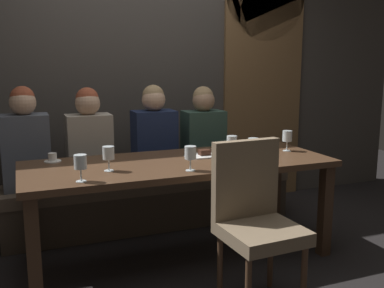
% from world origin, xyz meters
% --- Properties ---
extents(ground, '(9.00, 9.00, 0.00)m').
position_xyz_m(ground, '(0.00, 0.00, 0.00)').
color(ground, black).
extents(back_wall_tiled, '(6.00, 0.12, 3.00)m').
position_xyz_m(back_wall_tiled, '(0.00, 1.22, 1.50)').
color(back_wall_tiled, '#423D38').
rests_on(back_wall_tiled, ground).
extents(arched_door, '(0.90, 0.05, 2.55)m').
position_xyz_m(arched_door, '(1.35, 1.15, 1.36)').
color(arched_door, brown).
rests_on(arched_door, ground).
extents(dining_table, '(2.20, 0.84, 0.74)m').
position_xyz_m(dining_table, '(0.00, 0.00, 0.65)').
color(dining_table, '#412B1C').
rests_on(dining_table, ground).
extents(banquette_bench, '(2.50, 0.44, 0.45)m').
position_xyz_m(banquette_bench, '(0.00, 0.70, 0.23)').
color(banquette_bench, '#40352A').
rests_on(banquette_bench, ground).
extents(chair_near_side, '(0.46, 0.46, 0.98)m').
position_xyz_m(chair_near_side, '(0.21, -0.72, 0.56)').
color(chair_near_side, '#4C3321').
rests_on(chair_near_side, ground).
extents(diner_redhead, '(0.36, 0.24, 0.81)m').
position_xyz_m(diner_redhead, '(-1.02, 0.72, 0.83)').
color(diner_redhead, '#4C515B').
rests_on(diner_redhead, banquette_bench).
extents(diner_bearded, '(0.36, 0.24, 0.79)m').
position_xyz_m(diner_bearded, '(-0.53, 0.70, 0.82)').
color(diner_bearded, '#9E9384').
rests_on(diner_bearded, banquette_bench).
extents(diner_far_end, '(0.36, 0.24, 0.80)m').
position_xyz_m(diner_far_end, '(0.02, 0.69, 0.83)').
color(diner_far_end, '#192342').
rests_on(diner_far_end, banquette_bench).
extents(diner_near_end, '(0.36, 0.24, 0.78)m').
position_xyz_m(diner_near_end, '(0.48, 0.71, 0.82)').
color(diner_near_end, '#2D473D').
rests_on(diner_near_end, banquette_bench).
extents(wine_glass_center_back, '(0.08, 0.08, 0.16)m').
position_xyz_m(wine_glass_center_back, '(0.92, 0.03, 0.86)').
color(wine_glass_center_back, silver).
rests_on(wine_glass_center_back, dining_table).
extents(wine_glass_end_left, '(0.08, 0.08, 0.16)m').
position_xyz_m(wine_glass_end_left, '(-0.03, -0.30, 0.86)').
color(wine_glass_end_left, silver).
rests_on(wine_glass_end_left, dining_table).
extents(wine_glass_near_right, '(0.08, 0.08, 0.16)m').
position_xyz_m(wine_glass_near_right, '(0.40, -0.03, 0.86)').
color(wine_glass_near_right, silver).
rests_on(wine_glass_near_right, dining_table).
extents(wine_glass_far_right, '(0.08, 0.08, 0.16)m').
position_xyz_m(wine_glass_far_right, '(-0.74, -0.31, 0.86)').
color(wine_glass_far_right, silver).
rests_on(wine_glass_far_right, dining_table).
extents(wine_glass_end_right, '(0.08, 0.08, 0.16)m').
position_xyz_m(wine_glass_end_right, '(-0.53, -0.11, 0.86)').
color(wine_glass_end_right, silver).
rests_on(wine_glass_end_right, dining_table).
extents(wine_glass_center_front, '(0.08, 0.08, 0.16)m').
position_xyz_m(wine_glass_center_front, '(0.50, -0.18, 0.85)').
color(wine_glass_center_front, silver).
rests_on(wine_glass_center_front, dining_table).
extents(espresso_cup, '(0.12, 0.12, 0.06)m').
position_xyz_m(espresso_cup, '(-0.85, 0.31, 0.77)').
color(espresso_cup, white).
rests_on(espresso_cup, dining_table).
extents(dessert_plate, '(0.19, 0.19, 0.05)m').
position_xyz_m(dessert_plate, '(0.22, 0.08, 0.75)').
color(dessert_plate, white).
rests_on(dessert_plate, dining_table).
extents(fork_on_table, '(0.05, 0.17, 0.01)m').
position_xyz_m(fork_on_table, '(0.08, 0.06, 0.74)').
color(fork_on_table, silver).
rests_on(fork_on_table, dining_table).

